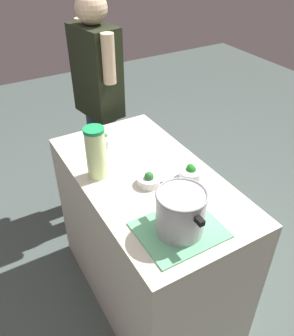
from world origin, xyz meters
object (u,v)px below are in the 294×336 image
at_px(broccoli_bowl_center, 149,180).
at_px(broccoli_bowl_back, 190,173).
at_px(person_cook, 99,105).
at_px(cooking_pot, 181,211).
at_px(broccoli_bowl_front, 102,141).
at_px(lemonade_pitcher, 96,153).

xyz_separation_m(broccoli_bowl_center, broccoli_bowl_back, (-0.06, -0.21, 0.01)).
bearing_deg(broccoli_bowl_back, person_cook, 2.74).
height_order(cooking_pot, person_cook, person_cook).
bearing_deg(person_cook, broccoli_bowl_front, 158.34).
distance_m(broccoli_bowl_center, person_cook, 0.97).
bearing_deg(lemonade_pitcher, broccoli_bowl_front, -29.09).
xyz_separation_m(broccoli_bowl_center, person_cook, (0.96, -0.16, -0.04)).
xyz_separation_m(lemonade_pitcher, broccoli_bowl_front, (0.25, -0.14, -0.11)).
bearing_deg(lemonade_pitcher, person_cook, -24.21).
height_order(lemonade_pitcher, person_cook, person_cook).
distance_m(lemonade_pitcher, broccoli_bowl_back, 0.48).
xyz_separation_m(broccoli_bowl_front, broccoli_bowl_center, (-0.45, -0.05, -0.00)).
height_order(lemonade_pitcher, broccoli_bowl_back, lemonade_pitcher).
xyz_separation_m(cooking_pot, person_cook, (1.29, -0.20, -0.12)).
bearing_deg(broccoli_bowl_center, cooking_pot, 171.88).
bearing_deg(cooking_pot, broccoli_bowl_front, -0.01).
bearing_deg(lemonade_pitcher, broccoli_bowl_back, -122.77).
relative_size(broccoli_bowl_front, broccoli_bowl_back, 0.93).
bearing_deg(broccoli_bowl_center, person_cook, -9.26).
height_order(cooking_pot, broccoli_bowl_back, cooking_pot).
distance_m(broccoli_bowl_front, broccoli_bowl_center, 0.45).
relative_size(cooking_pot, lemonade_pitcher, 1.02).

